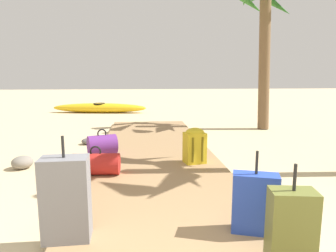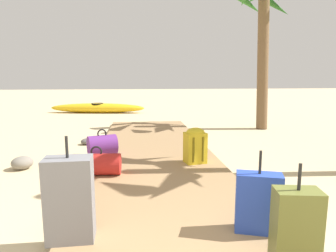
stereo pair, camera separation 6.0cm
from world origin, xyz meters
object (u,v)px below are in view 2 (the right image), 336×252
object	(u,v)px
duffel_bag_purple	(102,145)
suitcase_blue	(258,203)
palm_tree_far_right	(266,12)
duffel_bag_red	(97,164)
backpack_yellow	(195,144)
kayak	(98,108)
suitcase_grey	(70,199)
suitcase_olive	(296,227)

from	to	relation	value
duffel_bag_purple	suitcase_blue	size ratio (longest dim) A/B	0.77
palm_tree_far_right	duffel_bag_purple	bearing A→B (deg)	-144.75
duffel_bag_red	suitcase_blue	bearing A→B (deg)	-47.06
palm_tree_far_right	backpack_yellow	bearing A→B (deg)	-126.20
duffel_bag_red	kayak	size ratio (longest dim) A/B	0.18
duffel_bag_purple	duffel_bag_red	xyz separation A→B (m)	(0.04, -1.08, -0.03)
suitcase_blue	palm_tree_far_right	distance (m)	6.86
suitcase_blue	kayak	size ratio (longest dim) A/B	0.19
kayak	duffel_bag_purple	bearing A→B (deg)	-82.32
suitcase_grey	duffel_bag_red	world-z (taller)	suitcase_grey
backpack_yellow	kayak	distance (m)	8.03
duffel_bag_purple	kayak	size ratio (longest dim) A/B	0.15
backpack_yellow	kayak	bearing A→B (deg)	108.00
backpack_yellow	suitcase_olive	xyz separation A→B (m)	(0.22, -2.69, -0.01)
suitcase_grey	duffel_bag_red	bearing A→B (deg)	89.98
suitcase_blue	palm_tree_far_right	world-z (taller)	palm_tree_far_right
suitcase_grey	kayak	size ratio (longest dim) A/B	0.23
suitcase_olive	backpack_yellow	bearing A→B (deg)	94.58
duffel_bag_red	suitcase_grey	bearing A→B (deg)	-90.02
backpack_yellow	palm_tree_far_right	bearing A→B (deg)	53.80
duffel_bag_purple	suitcase_grey	world-z (taller)	suitcase_grey
suitcase_grey	suitcase_blue	bearing A→B (deg)	-1.22
suitcase_olive	duffel_bag_red	distance (m)	2.82
suitcase_olive	palm_tree_far_right	world-z (taller)	palm_tree_far_right
suitcase_grey	backpack_yellow	bearing A→B (deg)	55.34
backpack_yellow	suitcase_olive	distance (m)	2.70
suitcase_blue	kayak	distance (m)	10.17
suitcase_olive	suitcase_grey	xyz separation A→B (m)	(-1.71, 0.52, 0.07)
palm_tree_far_right	kayak	world-z (taller)	palm_tree_far_right
backpack_yellow	duffel_bag_red	xyz separation A→B (m)	(-1.49, -0.45, -0.15)
suitcase_grey	suitcase_olive	bearing A→B (deg)	-17.05
suitcase_grey	palm_tree_far_right	distance (m)	7.54
duffel_bag_red	palm_tree_far_right	xyz separation A→B (m)	(4.10, 4.00, 2.93)
duffel_bag_purple	kayak	xyz separation A→B (m)	(-0.94, 7.00, -0.07)
suitcase_blue	palm_tree_far_right	bearing A→B (deg)	66.79
duffel_bag_purple	palm_tree_far_right	world-z (taller)	palm_tree_far_right
duffel_bag_purple	suitcase_grey	bearing A→B (deg)	-89.19
duffel_bag_purple	suitcase_blue	world-z (taller)	suitcase_blue
suitcase_olive	palm_tree_far_right	bearing A→B (deg)	69.08
suitcase_olive	suitcase_blue	world-z (taller)	suitcase_olive
duffel_bag_purple	suitcase_grey	size ratio (longest dim) A/B	0.64
backpack_yellow	duffel_bag_red	bearing A→B (deg)	-163.36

